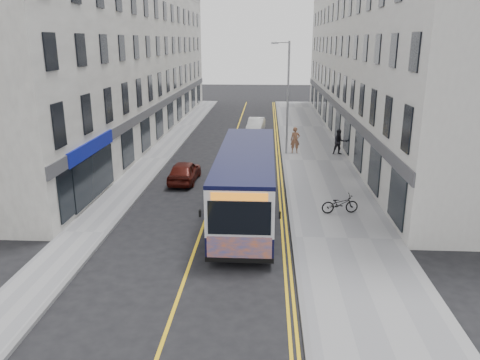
# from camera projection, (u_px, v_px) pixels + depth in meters

# --- Properties ---
(ground) EXTENTS (140.00, 140.00, 0.00)m
(ground) POSITION_uv_depth(u_px,v_px,m) (203.00, 226.00, 21.07)
(ground) COLOR black
(ground) RESTS_ON ground
(pavement_east) EXTENTS (4.50, 64.00, 0.12)m
(pavement_east) POSITION_uv_depth(u_px,v_px,m) (316.00, 161.00, 32.18)
(pavement_east) COLOR gray
(pavement_east) RESTS_ON ground
(pavement_west) EXTENTS (2.00, 64.00, 0.12)m
(pavement_west) POSITION_uv_depth(u_px,v_px,m) (155.00, 159.00, 32.81)
(pavement_west) COLOR gray
(pavement_west) RESTS_ON ground
(kerb_east) EXTENTS (0.18, 64.00, 0.13)m
(kerb_east) POSITION_uv_depth(u_px,v_px,m) (284.00, 160.00, 32.31)
(kerb_east) COLOR slate
(kerb_east) RESTS_ON ground
(kerb_west) EXTENTS (0.18, 64.00, 0.13)m
(kerb_west) POSITION_uv_depth(u_px,v_px,m) (169.00, 159.00, 32.75)
(kerb_west) COLOR slate
(kerb_west) RESTS_ON ground
(road_centre_line) EXTENTS (0.12, 64.00, 0.01)m
(road_centre_line) POSITION_uv_depth(u_px,v_px,m) (226.00, 160.00, 32.55)
(road_centre_line) COLOR yellow
(road_centre_line) RESTS_ON ground
(road_dbl_yellow_inner) EXTENTS (0.10, 64.00, 0.01)m
(road_dbl_yellow_inner) POSITION_uv_depth(u_px,v_px,m) (277.00, 161.00, 32.35)
(road_dbl_yellow_inner) COLOR yellow
(road_dbl_yellow_inner) RESTS_ON ground
(road_dbl_yellow_outer) EXTENTS (0.10, 64.00, 0.01)m
(road_dbl_yellow_outer) POSITION_uv_depth(u_px,v_px,m) (280.00, 161.00, 32.34)
(road_dbl_yellow_outer) COLOR yellow
(road_dbl_yellow_outer) RESTS_ON ground
(terrace_east) EXTENTS (6.00, 46.00, 13.00)m
(terrace_east) POSITION_uv_depth(u_px,v_px,m) (373.00, 60.00, 38.65)
(terrace_east) COLOR silver
(terrace_east) RESTS_ON ground
(terrace_west) EXTENTS (6.00, 46.00, 13.00)m
(terrace_west) POSITION_uv_depth(u_px,v_px,m) (129.00, 59.00, 39.78)
(terrace_west) COLOR silver
(terrace_west) RESTS_ON ground
(streetlamp) EXTENTS (1.32, 0.18, 8.00)m
(streetlamp) POSITION_uv_depth(u_px,v_px,m) (287.00, 94.00, 32.97)
(streetlamp) COLOR #9B9EA4
(streetlamp) RESTS_ON ground
(city_bus) EXTENTS (2.57, 11.02, 3.20)m
(city_bus) POSITION_uv_depth(u_px,v_px,m) (246.00, 181.00, 21.78)
(city_bus) COLOR black
(city_bus) RESTS_ON ground
(bicycle) EXTENTS (1.84, 0.90, 0.93)m
(bicycle) POSITION_uv_depth(u_px,v_px,m) (340.00, 204.00, 22.21)
(bicycle) COLOR black
(bicycle) RESTS_ON pavement_east
(pedestrian_near) EXTENTS (0.70, 0.47, 1.88)m
(pedestrian_near) POSITION_uv_depth(u_px,v_px,m) (295.00, 140.00, 34.05)
(pedestrian_near) COLOR brown
(pedestrian_near) RESTS_ON pavement_east
(pedestrian_far) EXTENTS (0.97, 0.80, 1.80)m
(pedestrian_far) POSITION_uv_depth(u_px,v_px,m) (339.00, 142.00, 33.54)
(pedestrian_far) COLOR black
(pedestrian_far) RESTS_ON pavement_east
(car_white) EXTENTS (1.71, 4.00, 1.28)m
(car_white) POSITION_uv_depth(u_px,v_px,m) (256.00, 125.00, 42.39)
(car_white) COLOR silver
(car_white) RESTS_ON ground
(car_maroon) EXTENTS (1.63, 3.79, 1.28)m
(car_maroon) POSITION_uv_depth(u_px,v_px,m) (184.00, 171.00, 27.47)
(car_maroon) COLOR #49120C
(car_maroon) RESTS_ON ground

